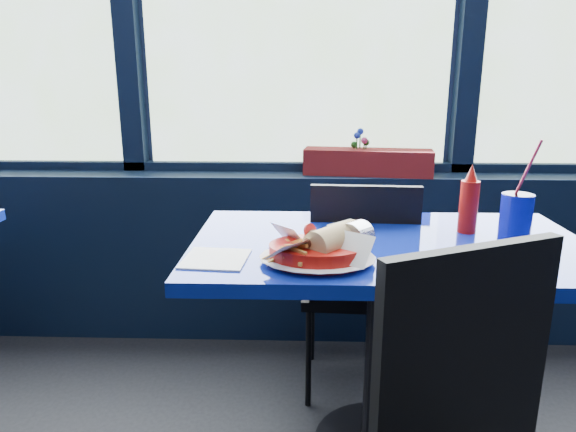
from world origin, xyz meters
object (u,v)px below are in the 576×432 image
(near_table, at_px, (387,296))
(flower_vase, at_px, (360,160))
(chair_near_back, at_px, (358,276))
(food_basket, at_px, (320,249))
(planter_box, at_px, (368,162))
(soda_cup, at_px, (516,217))
(ketchup_bottle, at_px, (469,203))

(near_table, height_order, flower_vase, flower_vase)
(flower_vase, bearing_deg, chair_near_back, -95.31)
(food_basket, bearing_deg, flower_vase, 54.82)
(chair_near_back, distance_m, planter_box, 0.64)
(near_table, height_order, soda_cup, soda_cup)
(food_basket, bearing_deg, soda_cup, -5.53)
(near_table, xyz_separation_m, chair_near_back, (-0.06, 0.32, -0.06))
(soda_cup, bearing_deg, planter_box, 112.32)
(planter_box, xyz_separation_m, soda_cup, (0.35, -0.84, -0.03))
(near_table, bearing_deg, soda_cup, 0.89)
(ketchup_bottle, bearing_deg, soda_cup, -42.56)
(planter_box, bearing_deg, chair_near_back, -91.72)
(chair_near_back, xyz_separation_m, flower_vase, (0.05, 0.54, 0.36))
(chair_near_back, distance_m, ketchup_bottle, 0.52)
(near_table, relative_size, planter_box, 2.07)
(near_table, xyz_separation_m, planter_box, (0.03, 0.85, 0.29))
(chair_near_back, height_order, soda_cup, soda_cup)
(soda_cup, bearing_deg, ketchup_bottle, 137.44)
(planter_box, xyz_separation_m, ketchup_bottle, (0.24, -0.74, -0.01))
(flower_vase, distance_m, ketchup_bottle, 0.80)
(flower_vase, height_order, ketchup_bottle, flower_vase)
(ketchup_bottle, bearing_deg, chair_near_back, 146.02)
(ketchup_bottle, bearing_deg, planter_box, 107.64)
(soda_cup, bearing_deg, near_table, -179.11)
(ketchup_bottle, height_order, soda_cup, soda_cup)
(planter_box, height_order, flower_vase, flower_vase)
(chair_near_back, height_order, flower_vase, flower_vase)
(planter_box, height_order, soda_cup, soda_cup)
(near_table, height_order, food_basket, food_basket)
(chair_near_back, height_order, food_basket, chair_near_back)
(soda_cup, bearing_deg, chair_near_back, 143.64)
(near_table, relative_size, ketchup_bottle, 5.42)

